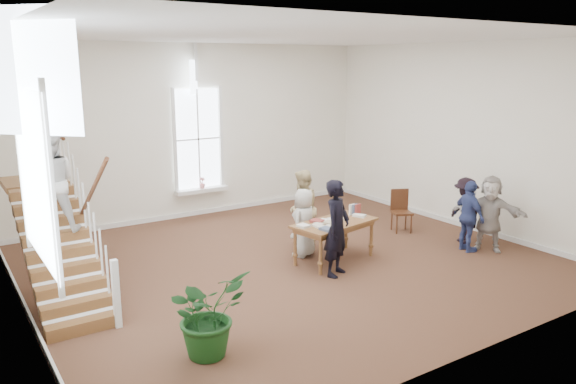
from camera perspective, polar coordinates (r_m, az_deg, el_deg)
ground at (r=11.63m, az=0.37°, el=-7.13°), size 10.00×10.00×0.00m
room_shell at (r=15.21m, az=-8.81°, el=-0.85°), size 10.49×10.00×10.00m
staircase at (r=10.27m, az=-22.73°, el=-1.44°), size 1.10×4.10×2.92m
library_table at (r=11.52m, az=4.69°, el=-3.45°), size 1.92×1.21×0.90m
police_officer at (r=10.72m, az=5.00°, el=-3.68°), size 0.81×0.72×1.87m
elderly_woman at (r=11.80m, az=1.61°, el=-3.13°), size 0.84×0.72×1.45m
person_yellow at (r=12.32m, az=1.43°, el=-1.74°), size 1.07×1.02×1.74m
woman_cluster_a at (r=12.68m, az=17.91°, el=-2.37°), size 0.56×0.97×1.56m
woman_cluster_b at (r=13.27m, az=17.54°, el=-1.80°), size 0.86×1.10×1.50m
woman_cluster_c at (r=12.87m, az=19.78°, el=-2.06°), size 1.26×1.55×1.66m
floor_plant at (r=8.03m, az=-8.18°, el=-12.13°), size 1.32×1.22×1.22m
side_chair at (r=13.86m, az=11.38°, el=-1.59°), size 0.58×0.58×1.02m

